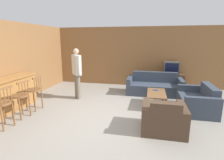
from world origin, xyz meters
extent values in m
plane|color=gray|center=(0.00, 0.00, 0.00)|extent=(24.00, 24.00, 0.00)
cube|color=olive|center=(0.00, 3.74, 1.30)|extent=(9.40, 0.08, 2.60)
cube|color=olive|center=(-3.29, 1.37, 1.30)|extent=(0.08, 8.74, 2.60)
cube|color=#A87038|center=(-2.95, -0.36, 0.46)|extent=(0.47, 2.44, 0.93)
cylinder|color=brown|center=(-2.32, -0.95, 0.60)|extent=(0.47, 0.47, 0.04)
cylinder|color=brown|center=(-2.45, -0.79, 0.29)|extent=(0.04, 0.04, 0.58)
cylinder|color=brown|center=(-2.15, -0.82, 0.29)|extent=(0.04, 0.04, 0.58)
cylinder|color=brown|center=(-2.18, -1.12, 0.29)|extent=(0.04, 0.04, 0.58)
cylinder|color=brown|center=(-2.12, -0.84, 0.79)|extent=(0.02, 0.02, 0.34)
cylinder|color=brown|center=(-2.13, -0.93, 0.79)|extent=(0.02, 0.02, 0.34)
cylinder|color=brown|center=(-2.14, -1.02, 0.79)|extent=(0.02, 0.02, 0.34)
cylinder|color=brown|center=(-2.15, -1.10, 0.79)|extent=(0.02, 0.02, 0.34)
cube|color=brown|center=(-2.13, -0.97, 0.98)|extent=(0.07, 0.37, 0.04)
cylinder|color=brown|center=(-2.32, -0.36, 0.60)|extent=(0.51, 0.51, 0.04)
cylinder|color=brown|center=(-2.44, -0.18, 0.29)|extent=(0.04, 0.04, 0.58)
cylinder|color=brown|center=(-2.49, -0.48, 0.29)|extent=(0.04, 0.04, 0.58)
cylinder|color=brown|center=(-2.14, -0.24, 0.29)|extent=(0.04, 0.04, 0.58)
cylinder|color=brown|center=(-2.20, -0.54, 0.29)|extent=(0.04, 0.04, 0.58)
cylinder|color=brown|center=(-2.11, -0.27, 0.79)|extent=(0.02, 0.02, 0.34)
cylinder|color=brown|center=(-2.13, -0.35, 0.79)|extent=(0.02, 0.02, 0.34)
cylinder|color=brown|center=(-2.15, -0.44, 0.79)|extent=(0.02, 0.02, 0.34)
cylinder|color=brown|center=(-2.16, -0.52, 0.79)|extent=(0.02, 0.02, 0.34)
cube|color=brown|center=(-2.14, -0.40, 0.98)|extent=(0.11, 0.37, 0.04)
cylinder|color=brown|center=(-2.32, 0.20, 0.60)|extent=(0.47, 0.47, 0.04)
cylinder|color=brown|center=(-2.45, 0.36, 0.29)|extent=(0.04, 0.04, 0.58)
cylinder|color=brown|center=(-2.48, 0.06, 0.29)|extent=(0.04, 0.04, 0.58)
cylinder|color=brown|center=(-2.15, 0.33, 0.29)|extent=(0.04, 0.04, 0.58)
cylinder|color=brown|center=(-2.18, 0.03, 0.29)|extent=(0.04, 0.04, 0.58)
cylinder|color=brown|center=(-2.12, 0.31, 0.79)|extent=(0.02, 0.02, 0.34)
cylinder|color=brown|center=(-2.13, 0.22, 0.79)|extent=(0.02, 0.02, 0.34)
cylinder|color=brown|center=(-2.14, 0.13, 0.79)|extent=(0.02, 0.02, 0.34)
cylinder|color=brown|center=(-2.15, 0.05, 0.79)|extent=(0.02, 0.02, 0.34)
cube|color=brown|center=(-2.13, 0.18, 0.98)|extent=(0.07, 0.37, 0.04)
cube|color=#384251|center=(1.19, 2.52, 0.20)|extent=(1.73, 0.96, 0.40)
cube|color=#384251|center=(1.19, 2.89, 0.60)|extent=(1.73, 0.22, 0.40)
cube|color=#384251|center=(0.24, 2.52, 0.31)|extent=(0.16, 0.96, 0.62)
cube|color=#384251|center=(2.14, 2.52, 0.31)|extent=(0.16, 0.96, 0.62)
cube|color=#4C3828|center=(1.34, -0.26, 0.20)|extent=(0.63, 0.91, 0.40)
cube|color=#4C3828|center=(1.34, -0.61, 0.59)|extent=(0.63, 0.22, 0.38)
cube|color=#4C3828|center=(1.74, -0.26, 0.31)|extent=(0.16, 0.91, 0.61)
cube|color=#4C3828|center=(0.95, -0.26, 0.31)|extent=(0.16, 0.91, 0.61)
cube|color=#384251|center=(2.36, 1.13, 0.20)|extent=(0.88, 1.12, 0.40)
cube|color=#384251|center=(2.69, 1.13, 0.58)|extent=(0.22, 1.12, 0.37)
cube|color=#384251|center=(2.36, 1.77, 0.30)|extent=(0.88, 0.16, 0.60)
cube|color=#384251|center=(2.36, 0.49, 0.30)|extent=(0.88, 0.16, 0.60)
cube|color=brown|center=(1.23, 1.24, 0.42)|extent=(0.56, 1.09, 0.04)
cube|color=brown|center=(0.99, 0.74, 0.20)|extent=(0.06, 0.06, 0.40)
cube|color=brown|center=(1.46, 0.74, 0.20)|extent=(0.06, 0.06, 0.40)
cube|color=brown|center=(0.99, 1.74, 0.20)|extent=(0.06, 0.06, 0.40)
cube|color=brown|center=(1.46, 1.74, 0.20)|extent=(0.06, 0.06, 0.40)
cube|color=#513823|center=(1.85, 3.37, 0.33)|extent=(1.07, 0.45, 0.65)
cube|color=#4C4C4C|center=(1.85, 3.37, 0.91)|extent=(0.58, 0.43, 0.51)
cube|color=black|center=(1.85, 3.16, 0.91)|extent=(0.51, 0.01, 0.44)
cube|color=navy|center=(1.21, 1.50, 0.45)|extent=(0.17, 0.14, 0.02)
cylinder|color=#756B5B|center=(-1.52, 1.48, 0.43)|extent=(0.15, 0.15, 0.86)
cylinder|color=#756B5B|center=(-1.41, 1.36, 0.43)|extent=(0.15, 0.15, 0.86)
cube|color=beige|center=(-1.47, 1.42, 1.20)|extent=(0.46, 0.48, 0.68)
cylinder|color=beige|center=(-1.64, 1.62, 1.22)|extent=(0.10, 0.10, 0.62)
cylinder|color=beige|center=(-1.29, 1.22, 1.22)|extent=(0.10, 0.10, 0.62)
sphere|color=tan|center=(-1.47, 1.42, 1.65)|extent=(0.20, 0.20, 0.20)
camera|label=1|loc=(0.99, -4.11, 2.02)|focal=28.00mm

